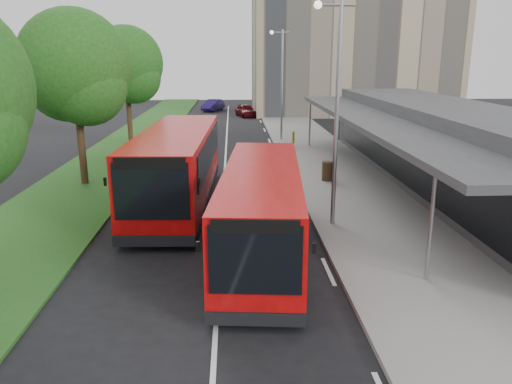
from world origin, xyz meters
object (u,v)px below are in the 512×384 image
bus_second (177,167)px  car_near (246,110)px  lamp_post_far (281,78)px  bollard (293,139)px  tree_far (126,68)px  bus_main (262,211)px  litter_bin (327,171)px  tree_mid (75,73)px  lamp_post_near (335,102)px  car_far (213,105)px

bus_second → car_near: bearing=85.6°
lamp_post_far → bollard: size_ratio=7.45×
tree_far → bus_main: 23.41m
litter_bin → car_near: bearing=96.5°
bus_main → bus_second: (-3.30, 5.82, 0.21)m
tree_mid → bollard: bearing=39.0°
lamp_post_near → lamp_post_far: same height
bollard → car_far: (-6.47, 25.73, -0.01)m
bus_main → bus_second: bus_second is taller
car_far → lamp_post_far: bearing=-54.3°
bus_main → lamp_post_near: bearing=46.6°
tree_mid → lamp_post_far: tree_mid is taller
bus_second → litter_bin: bus_second is taller
lamp_post_near → litter_bin: lamp_post_near is taller
lamp_post_near → lamp_post_far: (0.00, 20.00, 0.00)m
tree_far → lamp_post_near: bearing=-59.7°
lamp_post_near → car_far: (-5.88, 42.27, -4.04)m
litter_bin → car_near: size_ratio=0.25×
tree_far → tree_mid: bearing=-90.0°
bus_main → bollard: (3.32, 18.97, -0.77)m
tree_mid → car_far: bearing=81.5°
tree_mid → bus_main: 13.29m
tree_far → bus_second: size_ratio=0.73×
bollard → lamp_post_far: bearing=99.6°
lamp_post_near → bus_second: bearing=150.7°
tree_far → car_near: 19.93m
lamp_post_near → bus_main: bearing=-138.4°
bollard → car_near: bearing=98.0°
lamp_post_far → bus_main: size_ratio=0.79×
car_far → bollard: bearing=-55.0°
tree_far → car_near: tree_far is taller
tree_mid → lamp_post_far: bearing=49.3°
bollard → car_far: car_far is taller
lamp_post_near → car_far: lamp_post_near is taller
tree_far → car_near: (8.93, 17.16, -4.77)m
bus_second → tree_mid: bearing=146.5°
tree_mid → litter_bin: 13.21m
lamp_post_far → litter_bin: bearing=-85.1°
bus_main → tree_far: bearing=116.4°
car_near → car_far: 7.09m
lamp_post_far → litter_bin: 13.91m
tree_far → bollard: tree_far is taller
lamp_post_near → lamp_post_far: size_ratio=1.00×
litter_bin → bollard: size_ratio=0.91×
litter_bin → lamp_post_near: bearing=-99.6°
tree_mid → car_far: tree_mid is taller
car_near → lamp_post_near: bearing=-100.9°
tree_far → bollard: 12.89m
tree_far → car_near: bearing=62.5°
lamp_post_far → bus_second: 17.94m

